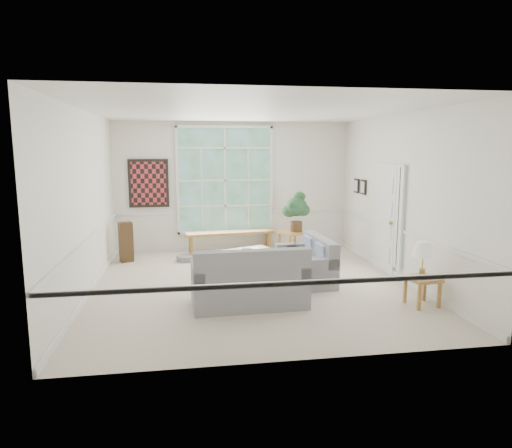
{
  "coord_description": "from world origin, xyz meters",
  "views": [
    {
      "loc": [
        -1.14,
        -7.71,
        2.36
      ],
      "look_at": [
        0.1,
        0.2,
        1.05
      ],
      "focal_mm": 32.0,
      "sensor_mm": 36.0,
      "label": 1
    }
  ],
  "objects_px": {
    "loveseat_right": "(305,259)",
    "side_table": "(422,291)",
    "end_table": "(292,243)",
    "loveseat_front": "(249,275)",
    "coffee_table": "(245,262)"
  },
  "relations": [
    {
      "from": "loveseat_right",
      "to": "side_table",
      "type": "height_order",
      "value": "loveseat_right"
    },
    {
      "from": "loveseat_right",
      "to": "end_table",
      "type": "distance_m",
      "value": 2.12
    },
    {
      "from": "loveseat_right",
      "to": "loveseat_front",
      "type": "distance_m",
      "value": 1.65
    },
    {
      "from": "coffee_table",
      "to": "loveseat_front",
      "type": "bearing_deg",
      "value": -118.78
    },
    {
      "from": "loveseat_front",
      "to": "end_table",
      "type": "distance_m",
      "value": 3.55
    },
    {
      "from": "coffee_table",
      "to": "end_table",
      "type": "height_order",
      "value": "end_table"
    },
    {
      "from": "loveseat_right",
      "to": "end_table",
      "type": "relative_size",
      "value": 2.77
    },
    {
      "from": "loveseat_front",
      "to": "loveseat_right",
      "type": "bearing_deg",
      "value": 41.71
    },
    {
      "from": "loveseat_right",
      "to": "loveseat_front",
      "type": "relative_size",
      "value": 0.86
    },
    {
      "from": "coffee_table",
      "to": "side_table",
      "type": "height_order",
      "value": "side_table"
    },
    {
      "from": "loveseat_right",
      "to": "end_table",
      "type": "bearing_deg",
      "value": 80.51
    },
    {
      "from": "loveseat_front",
      "to": "end_table",
      "type": "height_order",
      "value": "loveseat_front"
    },
    {
      "from": "coffee_table",
      "to": "side_table",
      "type": "relative_size",
      "value": 2.64
    },
    {
      "from": "loveseat_right",
      "to": "coffee_table",
      "type": "bearing_deg",
      "value": 145.42
    },
    {
      "from": "loveseat_front",
      "to": "side_table",
      "type": "distance_m",
      "value": 2.66
    }
  ]
}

